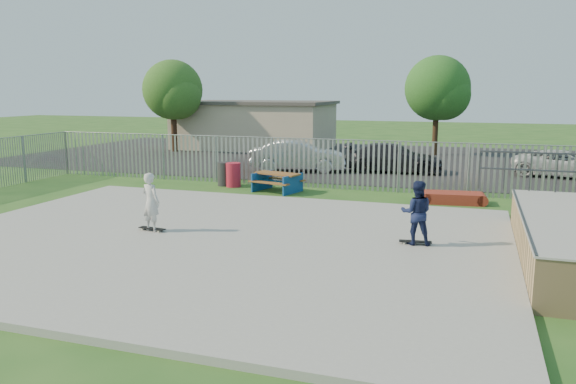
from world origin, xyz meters
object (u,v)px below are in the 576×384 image
(car_silver, at_px, (298,156))
(skater_navy, at_px, (417,213))
(funbox, at_px, (453,198))
(car_white, at_px, (563,164))
(car_dark, at_px, (394,158))
(trash_bin_red, at_px, (233,175))
(trash_bin_grey, at_px, (225,174))
(skater_white, at_px, (151,202))
(tree_mid, at_px, (437,88))
(tree_left, at_px, (173,90))
(picnic_table, at_px, (277,182))

(car_silver, bearing_deg, skater_navy, -165.21)
(funbox, bearing_deg, skater_navy, -101.90)
(funbox, xyz_separation_m, car_white, (4.50, 7.76, 0.44))
(funbox, bearing_deg, car_dark, 107.89)
(car_white, bearing_deg, trash_bin_red, 128.98)
(trash_bin_red, height_order, car_white, car_white)
(trash_bin_grey, height_order, skater_navy, skater_navy)
(car_white, bearing_deg, skater_white, 152.01)
(car_silver, relative_size, tree_mid, 0.76)
(car_silver, distance_m, car_white, 12.21)
(car_silver, xyz_separation_m, skater_navy, (6.88, -12.07, 0.18))
(car_dark, relative_size, car_white, 1.08)
(car_white, xyz_separation_m, tree_left, (-22.35, 4.01, 3.30))
(funbox, height_order, tree_left, tree_left)
(skater_navy, height_order, skater_white, same)
(skater_navy, bearing_deg, trash_bin_grey, -47.82)
(skater_white, bearing_deg, funbox, -118.79)
(trash_bin_grey, height_order, car_white, car_white)
(funbox, distance_m, tree_mid, 15.60)
(car_silver, height_order, car_white, car_silver)
(trash_bin_red, height_order, skater_navy, skater_navy)
(trash_bin_red, xyz_separation_m, car_dark, (5.68, 6.23, 0.21))
(skater_white, bearing_deg, picnic_table, -79.99)
(car_dark, xyz_separation_m, tree_mid, (1.34, 8.13, 3.33))
(car_silver, bearing_deg, picnic_table, 174.08)
(car_silver, bearing_deg, trash_bin_grey, 145.70)
(funbox, relative_size, tree_mid, 0.33)
(trash_bin_grey, distance_m, skater_navy, 11.24)
(trash_bin_red, relative_size, car_white, 0.23)
(tree_left, xyz_separation_m, skater_navy, (17.20, -18.20, -2.98))
(trash_bin_grey, relative_size, car_dark, 0.21)
(trash_bin_red, xyz_separation_m, car_white, (13.25, 7.10, 0.13))
(picnic_table, bearing_deg, funbox, 13.38)
(tree_mid, bearing_deg, trash_bin_grey, -117.85)
(picnic_table, height_order, funbox, picnic_table)
(tree_left, relative_size, skater_navy, 3.65)
(picnic_table, bearing_deg, tree_mid, 86.48)
(car_dark, bearing_deg, trash_bin_grey, 129.50)
(trash_bin_grey, xyz_separation_m, skater_white, (1.59, -8.16, 0.46))
(funbox, distance_m, car_dark, 7.56)
(trash_bin_grey, bearing_deg, car_silver, 70.61)
(picnic_table, relative_size, tree_left, 0.36)
(car_dark, xyz_separation_m, car_white, (7.57, 0.88, -0.08))
(car_dark, distance_m, skater_navy, 13.54)
(trash_bin_red, height_order, skater_white, skater_white)
(trash_bin_grey, distance_m, car_dark, 8.65)
(skater_white, bearing_deg, car_white, -111.44)
(picnic_table, xyz_separation_m, funbox, (6.67, -0.18, -0.19))
(car_silver, height_order, car_dark, car_silver)
(car_silver, height_order, skater_navy, skater_navy)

